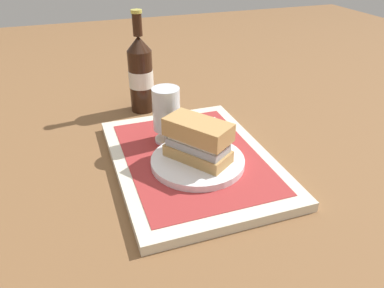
{
  "coord_description": "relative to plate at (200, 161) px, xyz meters",
  "views": [
    {
      "loc": [
        -0.63,
        0.22,
        0.44
      ],
      "look_at": [
        0.0,
        0.0,
        0.05
      ],
      "focal_mm": 35.07,
      "sensor_mm": 36.0,
      "label": 1
    }
  ],
  "objects": [
    {
      "name": "tray",
      "position": [
        0.03,
        0.0,
        -0.02
      ],
      "size": [
        0.44,
        0.32,
        0.02
      ],
      "primitive_type": "cube",
      "color": "beige",
      "rests_on": "ground_plane"
    },
    {
      "name": "beer_bottle",
      "position": [
        0.34,
        0.04,
        0.08
      ],
      "size": [
        0.07,
        0.07,
        0.27
      ],
      "color": "black",
      "rests_on": "ground_plane"
    },
    {
      "name": "plate",
      "position": [
        0.0,
        0.0,
        0.0
      ],
      "size": [
        0.19,
        0.19,
        0.01
      ],
      "primitive_type": "cylinder",
      "color": "white",
      "rests_on": "placemat"
    },
    {
      "name": "placemat",
      "position": [
        0.03,
        0.0,
        -0.01
      ],
      "size": [
        0.38,
        0.27,
        0.0
      ],
      "primitive_type": "cube",
      "color": "#9E2D2D",
      "rests_on": "tray"
    },
    {
      "name": "napkin_folded",
      "position": [
        0.13,
        -0.07,
        -0.0
      ],
      "size": [
        0.09,
        0.07,
        0.01
      ],
      "primitive_type": "cube",
      "color": "white",
      "rests_on": "placemat"
    },
    {
      "name": "beer_glass",
      "position": [
        0.12,
        0.04,
        0.06
      ],
      "size": [
        0.06,
        0.06,
        0.12
      ],
      "color": "silver",
      "rests_on": "placemat"
    },
    {
      "name": "sandwich",
      "position": [
        0.0,
        0.0,
        0.05
      ],
      "size": [
        0.14,
        0.13,
        0.08
      ],
      "rotation": [
        0.0,
        0.0,
        0.61
      ],
      "color": "tan",
      "rests_on": "plate"
    },
    {
      "name": "ground_plane",
      "position": [
        0.03,
        0.0,
        -0.03
      ],
      "size": [
        3.0,
        3.0,
        0.0
      ],
      "primitive_type": "plane",
      "color": "brown"
    }
  ]
}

